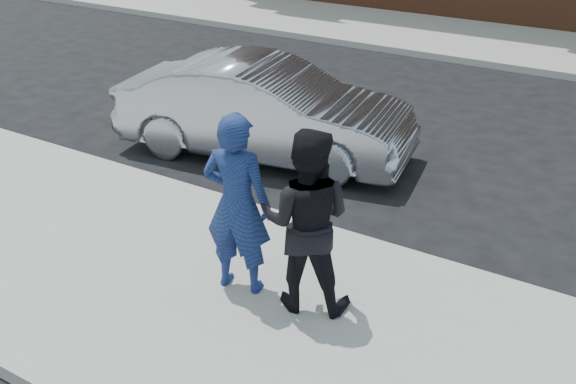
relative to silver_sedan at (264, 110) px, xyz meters
The scene contains 8 objects.
ground 3.45m from the silver_sedan, 71.64° to the right, with size 100.00×100.00×0.00m, color black.
near_sidewalk 3.67m from the silver_sedan, 72.89° to the right, with size 50.00×3.50×0.15m, color gray.
near_curb 2.06m from the silver_sedan, 57.23° to the right, with size 50.00×0.10×0.15m, color #999691.
far_sidewalk 8.14m from the silver_sedan, 82.48° to the left, with size 50.00×3.50×0.15m, color gray.
far_curb 6.37m from the silver_sedan, 80.36° to the left, with size 50.00×0.10×0.15m, color #999691.
silver_sedan is the anchor object (origin of this frame).
man_hoodie 3.63m from the silver_sedan, 60.71° to the right, with size 0.75×0.57×1.85m.
man_peacoat 3.94m from the silver_sedan, 51.04° to the right, with size 1.05×0.93×1.80m.
Camera 1 is at (4.06, -4.50, 4.06)m, focal length 42.00 mm.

